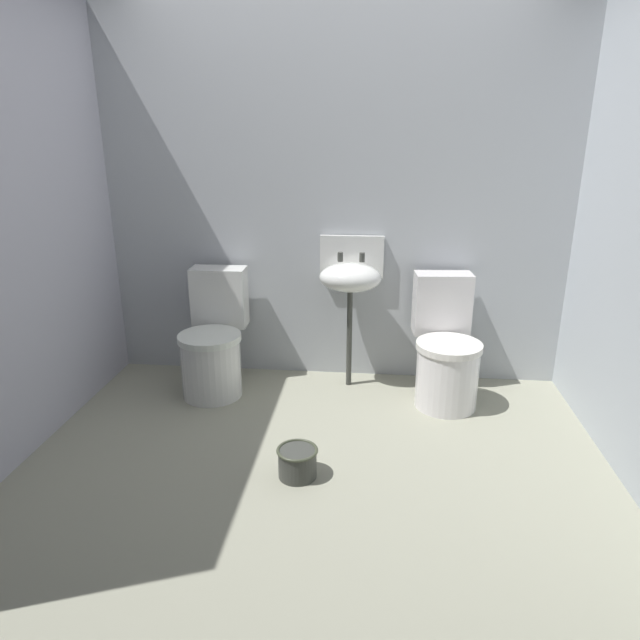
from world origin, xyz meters
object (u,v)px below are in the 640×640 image
at_px(toilet_right, 445,353).
at_px(bucket, 297,462).
at_px(toilet_left, 214,344).
at_px(sink, 351,276).

relative_size(toilet_right, bucket, 3.76).
relative_size(toilet_left, sink, 0.79).
distance_m(toilet_right, sink, 0.77).
bearing_deg(sink, bucket, -99.92).
height_order(toilet_left, sink, sink).
xyz_separation_m(sink, bucket, (-0.20, -1.12, -0.67)).
xyz_separation_m(toilet_left, sink, (0.88, 0.19, 0.43)).
bearing_deg(toilet_left, bucket, 124.88).
height_order(toilet_right, bucket, toilet_right).
relative_size(toilet_left, bucket, 3.76).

